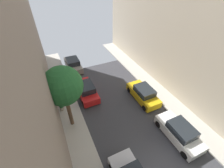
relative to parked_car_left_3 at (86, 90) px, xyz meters
The scene contains 8 objects.
sidewalk_right 12.87m from the parked_car_left_3, 53.19° to the right, with size 2.00×44.00×0.15m, color #B7B2A8.
parked_car_left_3 is the anchor object (origin of this frame).
parked_car_left_4 6.14m from the parked_car_left_3, 90.00° to the left, with size 1.78×4.20×1.57m.
parked_car_right_1 9.99m from the parked_car_left_3, 57.29° to the right, with size 1.78×4.20×1.57m.
parked_car_right_2 6.25m from the parked_car_left_3, 30.25° to the right, with size 1.78×4.20×1.57m.
street_tree_0 5.60m from the parked_car_left_3, 126.38° to the right, with size 3.06×3.06×5.97m.
potted_plant_0 3.17m from the parked_car_left_3, 158.59° to the right, with size 0.48×0.48×0.77m.
potted_plant_2 3.14m from the parked_car_left_3, behind, with size 0.62×0.62×0.94m.
Camera 1 is at (-5.48, -2.45, 11.67)m, focal length 24.30 mm.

